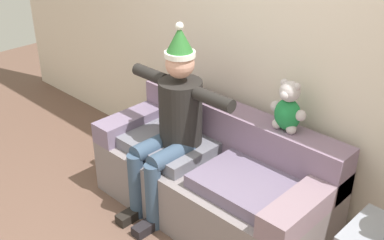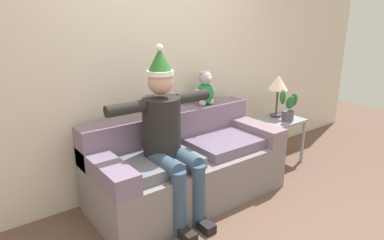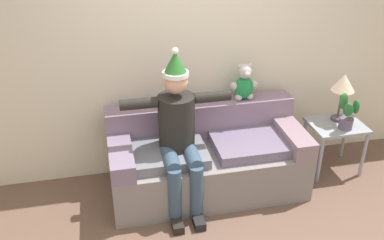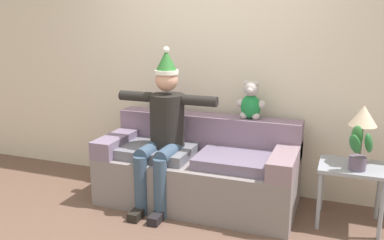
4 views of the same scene
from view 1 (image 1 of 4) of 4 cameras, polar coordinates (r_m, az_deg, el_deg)
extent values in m
cube|color=beige|center=(3.74, 8.34, 9.40)|extent=(7.00, 0.10, 2.70)
cube|color=gray|center=(3.86, 2.22, -8.37)|extent=(1.92, 0.85, 0.47)
cube|color=gray|center=(3.83, 5.41, -1.29)|extent=(1.92, 0.24, 0.37)
cube|color=slate|center=(4.21, -6.30, 0.02)|extent=(0.22, 0.85, 0.18)
cube|color=gray|center=(3.27, 13.59, -9.64)|extent=(0.22, 0.85, 0.18)
cube|color=slate|center=(3.92, -2.88, -2.69)|extent=(0.77, 0.60, 0.10)
cube|color=slate|center=(3.44, 7.14, -7.74)|extent=(0.77, 0.60, 0.10)
cylinder|color=black|center=(3.72, -1.38, 0.95)|extent=(0.34, 0.34, 0.52)
sphere|color=tan|center=(3.55, -1.45, 6.72)|extent=(0.22, 0.22, 0.22)
cylinder|color=white|center=(3.53, -1.46, 7.89)|extent=(0.23, 0.23, 0.04)
cone|color=#296B2B|center=(3.49, -1.48, 9.59)|extent=(0.21, 0.21, 0.20)
sphere|color=white|center=(3.46, -1.50, 11.16)|extent=(0.06, 0.06, 0.06)
cylinder|color=#384C66|center=(3.79, -4.55, -3.07)|extent=(0.14, 0.40, 0.14)
cylinder|color=#384C66|center=(3.84, -6.64, -7.84)|extent=(0.13, 0.13, 0.57)
cube|color=black|center=(3.95, -7.35, -11.23)|extent=(0.10, 0.24, 0.08)
cylinder|color=#384C66|center=(3.66, -2.46, -4.19)|extent=(0.14, 0.40, 0.14)
cylinder|color=#384C66|center=(3.71, -4.63, -9.12)|extent=(0.13, 0.13, 0.57)
cube|color=black|center=(3.82, -5.41, -12.59)|extent=(0.10, 0.24, 0.08)
cylinder|color=black|center=(3.85, -4.98, 5.45)|extent=(0.34, 0.10, 0.10)
cylinder|color=black|center=(3.41, 2.60, 2.47)|extent=(0.34, 0.10, 0.10)
ellipsoid|color=#1E813E|center=(3.46, 11.34, 0.65)|extent=(0.20, 0.16, 0.24)
sphere|color=#BDB3B5|center=(3.39, 11.62, 3.36)|extent=(0.15, 0.15, 0.15)
sphere|color=#BDB3B5|center=(3.34, 11.04, 2.91)|extent=(0.07, 0.07, 0.07)
sphere|color=#BDB3B5|center=(3.39, 10.97, 4.43)|extent=(0.05, 0.05, 0.05)
sphere|color=#BDB3B5|center=(3.34, 12.45, 3.92)|extent=(0.05, 0.05, 0.05)
sphere|color=#BDB3B5|center=(3.50, 9.97, 1.63)|extent=(0.08, 0.08, 0.08)
sphere|color=#BDB3B5|center=(3.51, 10.13, -0.44)|extent=(0.08, 0.08, 0.08)
sphere|color=#BDB3B5|center=(3.40, 12.85, 0.53)|extent=(0.08, 0.08, 0.08)
sphere|color=#BDB3B5|center=(3.45, 11.76, -1.09)|extent=(0.08, 0.08, 0.08)
camera|label=2|loc=(3.96, -47.67, 8.50)|focal=32.06mm
camera|label=3|loc=(3.22, -71.44, 14.33)|focal=40.52mm
camera|label=4|loc=(1.64, -90.39, -28.75)|focal=38.51mm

